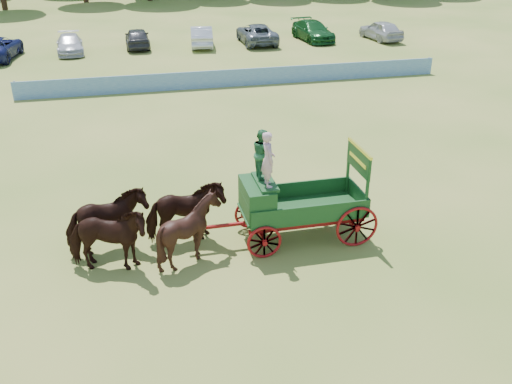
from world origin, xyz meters
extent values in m
plane|color=#A29249|center=(0.00, 0.00, 0.00)|extent=(160.00, 160.00, 0.00)
imported|color=black|center=(-8.74, -0.82, 1.04)|extent=(2.65, 1.64, 2.08)
imported|color=black|center=(-8.74, 0.28, 1.04)|extent=(2.66, 1.68, 2.08)
imported|color=black|center=(-6.34, -0.82, 1.04)|extent=(2.19, 2.03, 2.08)
imported|color=black|center=(-6.34, 0.28, 1.04)|extent=(2.55, 1.34, 2.08)
cube|color=maroon|center=(-4.14, -0.27, 0.60)|extent=(0.12, 2.00, 0.12)
cube|color=maroon|center=(-1.14, -0.27, 0.60)|extent=(0.12, 2.00, 0.12)
cube|color=maroon|center=(-2.64, -0.82, 0.72)|extent=(3.80, 0.10, 0.12)
cube|color=maroon|center=(-2.64, 0.28, 0.72)|extent=(3.80, 0.10, 0.12)
cube|color=maroon|center=(-5.04, -0.27, 0.75)|extent=(2.80, 0.09, 0.09)
cube|color=#1A4F25|center=(-2.64, -0.27, 1.00)|extent=(3.80, 1.80, 0.10)
cube|color=#1A4F25|center=(-2.64, -1.15, 1.30)|extent=(3.80, 0.06, 0.55)
cube|color=#1A4F25|center=(-2.64, 0.61, 1.30)|extent=(3.80, 0.06, 0.55)
cube|color=#1A4F25|center=(-0.76, -0.27, 1.30)|extent=(0.06, 1.80, 0.55)
cube|color=#1A4F25|center=(-4.14, -0.27, 1.55)|extent=(0.85, 1.70, 1.05)
cube|color=#1A4F25|center=(-3.89, -0.27, 2.12)|extent=(0.55, 1.50, 0.08)
cube|color=#1A4F25|center=(-4.52, -0.27, 1.35)|extent=(0.10, 1.60, 0.65)
cube|color=#1A4F25|center=(-4.34, -0.27, 1.05)|extent=(0.55, 1.60, 0.06)
cube|color=#1A4F25|center=(-0.84, -1.07, 1.95)|extent=(0.08, 0.08, 1.80)
cube|color=#1A4F25|center=(-0.84, 0.53, 1.95)|extent=(0.08, 0.08, 1.80)
cube|color=#1A4F25|center=(-0.84, -0.27, 2.55)|extent=(0.07, 1.75, 0.75)
cube|color=yellow|center=(-0.84, -0.27, 2.95)|extent=(0.08, 1.80, 0.09)
cube|color=yellow|center=(-0.88, -0.27, 2.55)|extent=(0.02, 1.30, 0.12)
torus|color=maroon|center=(-4.14, -1.22, 0.55)|extent=(1.09, 0.09, 1.09)
torus|color=maroon|center=(-4.14, 0.68, 0.55)|extent=(1.09, 0.09, 1.09)
torus|color=maroon|center=(-1.14, -1.22, 0.70)|extent=(1.39, 0.09, 1.39)
torus|color=maroon|center=(-1.14, 0.68, 0.70)|extent=(1.39, 0.09, 1.39)
imported|color=#D1A0B0|center=(-3.89, -0.62, 3.01)|extent=(0.41, 0.62, 1.71)
imported|color=#27693C|center=(-3.89, 0.08, 2.93)|extent=(0.58, 0.75, 1.54)
cube|color=#1D5BA1|center=(-1.00, 18.00, 0.53)|extent=(26.00, 0.08, 1.05)
imported|color=silver|center=(-11.49, 29.89, 0.68)|extent=(2.22, 4.78, 1.35)
imported|color=#333338|center=(-6.43, 30.68, 0.77)|extent=(1.83, 4.54, 1.55)
imported|color=silver|center=(-1.45, 30.11, 0.79)|extent=(2.20, 4.94, 1.57)
imported|color=slate|center=(3.08, 30.21, 0.78)|extent=(2.64, 5.66, 1.57)
imported|color=#144C1E|center=(7.91, 30.34, 0.78)|extent=(2.73, 5.57, 1.56)
imported|color=#B2B2B7|center=(13.51, 29.22, 0.80)|extent=(2.46, 4.90, 1.60)
camera|label=1|loc=(-7.81, -15.65, 9.54)|focal=40.00mm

